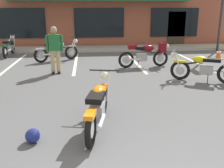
% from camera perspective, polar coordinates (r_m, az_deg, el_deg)
% --- Properties ---
extents(ground_plane, '(80.00, 80.00, 0.00)m').
position_cam_1_polar(ground_plane, '(6.84, 1.77, -3.19)').
color(ground_plane, '#515154').
extents(sidewalk_kerb, '(22.00, 1.80, 0.14)m').
position_cam_1_polar(sidewalk_kerb, '(15.08, -2.52, 7.77)').
color(sidewalk_kerb, '#A8A59E').
rests_on(sidewalk_kerb, ground_plane).
extents(brick_storefront_building, '(17.28, 7.09, 3.54)m').
position_cam_1_polar(brick_storefront_building, '(19.03, -3.35, 14.65)').
color(brick_storefront_building, brown).
rests_on(brick_storefront_building, ground_plane).
extents(painted_stall_lines, '(13.17, 4.80, 0.01)m').
position_cam_1_polar(painted_stall_lines, '(11.55, -1.44, 4.86)').
color(painted_stall_lines, silver).
rests_on(painted_stall_lines, ground_plane).
extents(motorcycle_foreground_classic, '(0.80, 2.08, 0.98)m').
position_cam_1_polar(motorcycle_foreground_classic, '(5.04, -3.04, -4.79)').
color(motorcycle_foreground_classic, black).
rests_on(motorcycle_foreground_classic, ground_plane).
extents(motorcycle_red_sportbike, '(2.11, 0.70, 0.98)m').
position_cam_1_polar(motorcycle_red_sportbike, '(10.54, 7.55, 6.53)').
color(motorcycle_red_sportbike, black).
rests_on(motorcycle_red_sportbike, ground_plane).
extents(motorcycle_black_cruiser, '(0.66, 2.11, 0.98)m').
position_cam_1_polar(motorcycle_black_cruiser, '(13.97, -21.63, 7.62)').
color(motorcycle_black_cruiser, black).
rests_on(motorcycle_black_cruiser, ground_plane).
extents(motorcycle_silver_naked, '(1.92, 1.26, 0.98)m').
position_cam_1_polar(motorcycle_silver_naked, '(11.97, -11.94, 7.15)').
color(motorcycle_silver_naked, black).
rests_on(motorcycle_silver_naked, ground_plane).
extents(motorcycle_blue_standard, '(1.95, 1.20, 0.98)m').
position_cam_1_polar(motorcycle_blue_standard, '(8.78, 19.25, 3.40)').
color(motorcycle_blue_standard, black).
rests_on(motorcycle_blue_standard, ground_plane).
extents(person_in_black_shirt, '(0.61, 0.30, 1.68)m').
position_cam_1_polar(person_in_black_shirt, '(9.53, -12.42, 7.86)').
color(person_in_black_shirt, black).
rests_on(person_in_black_shirt, ground_plane).
extents(helmet_on_pavement, '(0.26, 0.26, 0.26)m').
position_cam_1_polar(helmet_on_pavement, '(4.84, -16.95, -10.77)').
color(helmet_on_pavement, navy).
rests_on(helmet_on_pavement, ground_plane).
extents(traffic_cone, '(0.34, 0.34, 0.53)m').
position_cam_1_polar(traffic_cone, '(13.14, 22.27, 6.18)').
color(traffic_cone, orange).
rests_on(traffic_cone, ground_plane).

